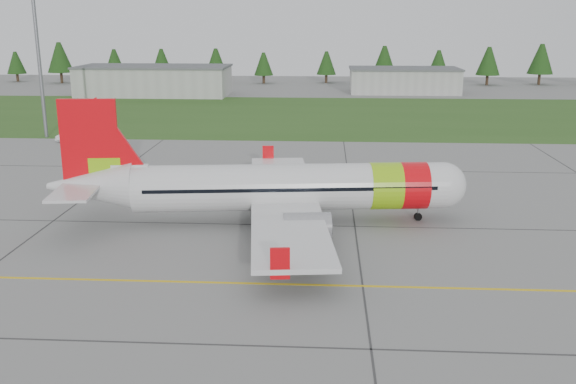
{
  "coord_description": "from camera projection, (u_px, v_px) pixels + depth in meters",
  "views": [
    {
      "loc": [
        7.51,
        -29.56,
        16.27
      ],
      "look_at": [
        4.7,
        17.79,
        3.41
      ],
      "focal_mm": 40.0,
      "sensor_mm": 36.0,
      "label": 1
    }
  ],
  "objects": [
    {
      "name": "ground",
      "position": [
        177.0,
        344.0,
        33.17
      ],
      "size": [
        320.0,
        320.0,
        0.0
      ],
      "primitive_type": "plane",
      "color": "gray",
      "rests_on": "ground"
    },
    {
      "name": "aircraft",
      "position": [
        280.0,
        188.0,
        52.12
      ],
      "size": [
        33.93,
        31.46,
        10.29
      ],
      "rotation": [
        0.0,
        0.0,
        0.11
      ],
      "color": "silver",
      "rests_on": "ground"
    },
    {
      "name": "service_van",
      "position": [
        69.0,
        125.0,
        87.97
      ],
      "size": [
        1.92,
        1.88,
        4.26
      ],
      "primitive_type": "imported",
      "rotation": [
        0.0,
        0.0,
        -0.41
      ],
      "color": "white",
      "rests_on": "ground"
    },
    {
      "name": "grass_strip",
      "position": [
        283.0,
        115.0,
        112.17
      ],
      "size": [
        320.0,
        50.0,
        0.03
      ],
      "primitive_type": "cube",
      "color": "#30561E",
      "rests_on": "ground"
    },
    {
      "name": "taxi_guideline",
      "position": [
        205.0,
        282.0,
        40.87
      ],
      "size": [
        120.0,
        0.25,
        0.02
      ],
      "primitive_type": "cube",
      "color": "gold",
      "rests_on": "ground"
    },
    {
      "name": "hangar_west",
      "position": [
        155.0,
        81.0,
        140.08
      ],
      "size": [
        32.0,
        14.0,
        6.0
      ],
      "primitive_type": "cube",
      "color": "#A8A8A3",
      "rests_on": "ground"
    },
    {
      "name": "hangar_east",
      "position": [
        404.0,
        81.0,
        144.75
      ],
      "size": [
        24.0,
        12.0,
        5.2
      ],
      "primitive_type": "cube",
      "color": "#A8A8A3",
      "rests_on": "ground"
    },
    {
      "name": "floodlight_mast",
      "position": [
        40.0,
        66.0,
        88.26
      ],
      "size": [
        0.5,
        0.5,
        20.0
      ],
      "primitive_type": "cylinder",
      "color": "slate",
      "rests_on": "ground"
    },
    {
      "name": "treeline",
      "position": [
        297.0,
        64.0,
        164.82
      ],
      "size": [
        160.0,
        8.0,
        10.0
      ],
      "primitive_type": null,
      "color": "#1C3F14",
      "rests_on": "ground"
    }
  ]
}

